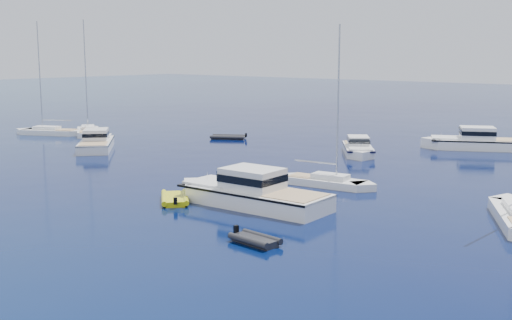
% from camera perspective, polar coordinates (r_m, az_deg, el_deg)
% --- Properties ---
extents(motor_cruiser_centre, '(12.63, 4.45, 3.27)m').
position_cam_1_polar(motor_cruiser_centre, '(43.05, -0.59, -4.05)').
color(motor_cruiser_centre, silver).
rests_on(motor_cruiser_centre, ground).
extents(motor_cruiser_far_l, '(9.94, 9.38, 2.75)m').
position_cam_1_polar(motor_cruiser_far_l, '(70.15, -14.00, 0.97)').
color(motor_cruiser_far_l, silver).
rests_on(motor_cruiser_far_l, ground).
extents(motor_cruiser_distant, '(11.87, 8.60, 3.04)m').
position_cam_1_polar(motor_cruiser_distant, '(71.76, 18.86, 0.93)').
color(motor_cruiser_distant, white).
rests_on(motor_cruiser_distant, ground).
extents(motor_cruiser_horizon, '(7.42, 8.79, 2.33)m').
position_cam_1_polar(motor_cruiser_horizon, '(65.25, 9.08, 0.51)').
color(motor_cruiser_horizon, white).
rests_on(motor_cruiser_horizon, ground).
extents(sailboat_mid_l, '(9.91, 6.67, 14.41)m').
position_cam_1_polar(sailboat_mid_l, '(83.93, -17.88, 2.17)').
color(sailboat_mid_l, white).
rests_on(sailboat_mid_l, ground).
extents(sailboat_centre, '(8.83, 3.36, 12.65)m').
position_cam_1_polar(sailboat_centre, '(49.52, 6.27, -2.30)').
color(sailboat_centre, silver).
rests_on(sailboat_centre, ground).
extents(sailboat_far_l, '(9.67, 7.84, 14.67)m').
position_cam_1_polar(sailboat_far_l, '(82.67, -14.72, 2.21)').
color(sailboat_far_l, white).
rests_on(sailboat_far_l, ground).
extents(tender_yellow, '(4.48, 4.32, 0.95)m').
position_cam_1_polar(tender_yellow, '(44.43, -7.25, -3.69)').
color(tender_yellow, '#C0C40B').
rests_on(tender_yellow, ground).
extents(tender_grey_near, '(3.10, 1.95, 0.95)m').
position_cam_1_polar(tender_grey_near, '(34.55, -0.08, -7.49)').
color(tender_grey_near, black).
rests_on(tender_grey_near, ground).
extents(tender_grey_far, '(4.88, 4.19, 0.95)m').
position_cam_1_polar(tender_grey_far, '(75.98, -2.49, 1.89)').
color(tender_grey_far, black).
rests_on(tender_grey_far, ground).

